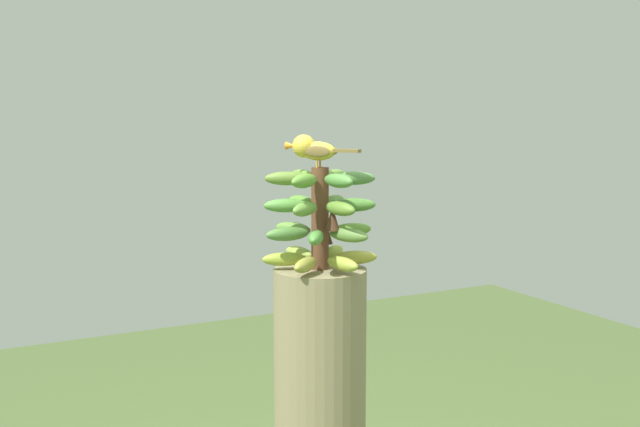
# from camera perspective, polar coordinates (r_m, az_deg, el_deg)

# --- Properties ---
(banana_bunch) EXTENTS (0.29, 0.29, 0.26)m
(banana_bunch) POSITION_cam_1_polar(r_m,az_deg,el_deg) (1.89, 0.03, -0.41)
(banana_bunch) COLOR brown
(banana_bunch) RESTS_ON banana_tree
(perched_bird) EXTENTS (0.17, 0.14, 0.08)m
(perched_bird) POSITION_cam_1_polar(r_m,az_deg,el_deg) (1.87, -0.60, 4.91)
(perched_bird) COLOR #C68933
(perched_bird) RESTS_ON banana_bunch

